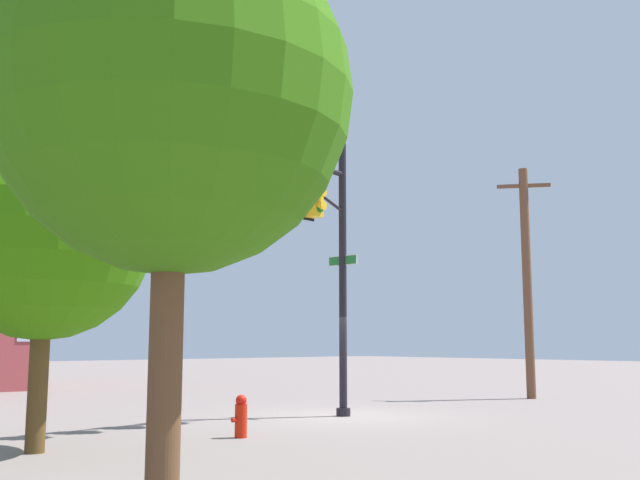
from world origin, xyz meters
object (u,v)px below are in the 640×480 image
(tree_near, at_px, (46,234))
(tree_mid, at_px, (173,97))
(utility_pole, at_px, (527,278))
(signal_pole_assembly, at_px, (273,203))
(fire_hydrant, at_px, (241,416))

(tree_near, distance_m, tree_mid, 7.04)
(tree_mid, bearing_deg, utility_pole, -156.07)
(tree_near, bearing_deg, utility_pole, -175.50)
(signal_pole_assembly, distance_m, fire_hydrant, 5.25)
(fire_hydrant, bearing_deg, tree_mid, 49.78)
(tree_near, height_order, tree_mid, tree_mid)
(fire_hydrant, distance_m, tree_near, 5.09)
(utility_pole, distance_m, tree_near, 17.08)
(tree_near, bearing_deg, signal_pole_assembly, -172.25)
(signal_pole_assembly, bearing_deg, utility_pole, -177.12)
(utility_pole, height_order, fire_hydrant, utility_pole)
(signal_pole_assembly, height_order, tree_near, signal_pole_assembly)
(fire_hydrant, relative_size, tree_mid, 0.14)
(fire_hydrant, xyz_separation_m, tree_mid, (5.26, 6.22, 3.74))
(signal_pole_assembly, distance_m, tree_near, 5.86)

